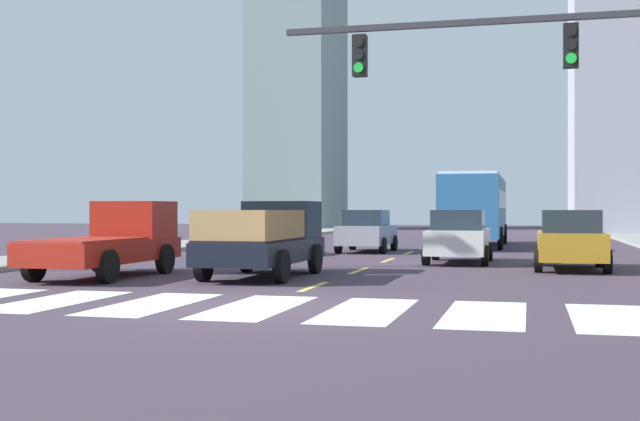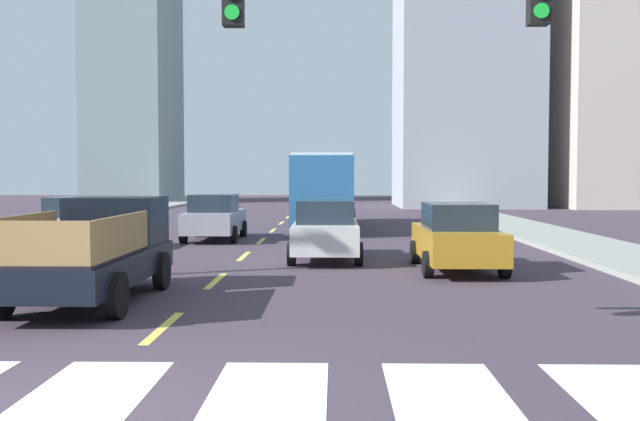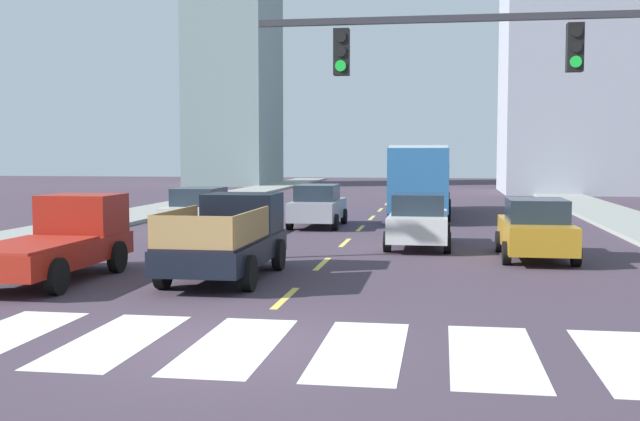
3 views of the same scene
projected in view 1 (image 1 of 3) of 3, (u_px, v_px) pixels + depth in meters
ground_plane at (256, 307)px, 14.54m from camera, size 160.00×160.00×0.00m
sidewalk_left at (144, 249)px, 34.73m from camera, size 3.29×110.00×0.15m
crosswalk_stripe_2 at (56, 301)px, 15.52m from camera, size 1.31×3.77×0.01m
crosswalk_stripe_3 at (153, 304)px, 15.03m from camera, size 1.31×3.77×0.01m
crosswalk_stripe_4 at (256, 307)px, 14.54m from camera, size 1.31×3.77×0.01m
crosswalk_stripe_5 at (367, 310)px, 14.04m from camera, size 1.31×3.77×0.01m
crosswalk_stripe_6 at (485, 314)px, 13.55m from camera, size 1.31×3.77×0.01m
crosswalk_stripe_7 at (613, 318)px, 13.06m from camera, size 1.31×3.77×0.01m
lane_dash_0 at (314, 287)px, 18.41m from camera, size 0.16×2.40×0.01m
lane_dash_1 at (359, 271)px, 23.26m from camera, size 0.16×2.40×0.01m
lane_dash_2 at (388, 260)px, 28.10m from camera, size 0.16×2.40×0.01m
lane_dash_3 at (409, 253)px, 32.95m from camera, size 0.16×2.40×0.01m
lane_dash_4 at (424, 247)px, 37.79m from camera, size 0.16×2.40×0.01m
lane_dash_5 at (436, 243)px, 42.64m from camera, size 0.16×2.40×0.01m
lane_dash_6 at (446, 240)px, 47.48m from camera, size 0.16×2.40×0.01m
lane_dash_7 at (454, 237)px, 52.32m from camera, size 0.16×2.40×0.01m
pickup_stakebed at (268, 240)px, 21.43m from camera, size 2.18×5.20×1.96m
pickup_dark at (113, 241)px, 21.43m from camera, size 2.18×5.20×1.96m
city_bus at (475, 205)px, 38.60m from camera, size 2.72×10.80×3.32m
sedan_far at (367, 231)px, 33.75m from camera, size 2.02×4.40×1.72m
sedan_near_right at (570, 240)px, 23.66m from camera, size 2.02×4.40×1.72m
sedan_mid at (459, 237)px, 26.62m from camera, size 2.02×4.40×1.72m
sedan_near_left at (250, 232)px, 31.44m from camera, size 2.02×4.40×1.72m
traffic_signal_gantry at (639, 75)px, 15.34m from camera, size 10.34×0.27×6.00m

